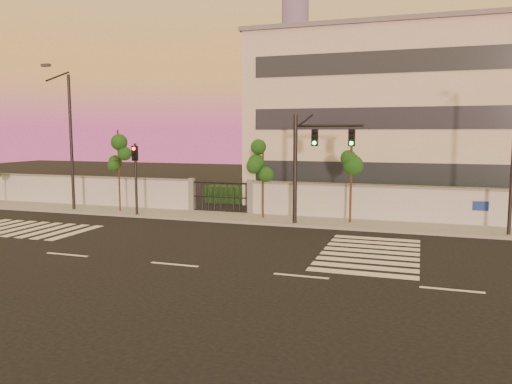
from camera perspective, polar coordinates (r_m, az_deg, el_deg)
ground at (r=19.71m, az=-9.29°, el=-8.19°), size 120.00×120.00×0.00m
sidewalk at (r=29.19m, az=0.30°, el=-3.09°), size 60.00×3.00×0.15m
perimeter_wall at (r=30.42m, az=1.36°, el=-0.79°), size 60.00×0.36×2.20m
hedge_row at (r=32.79m, az=4.54°, el=-0.71°), size 41.00×4.25×1.80m
institutional_building at (r=38.85m, az=18.66°, el=8.00°), size 24.40×12.40×12.25m
distant_skyscraper at (r=311.17m, az=4.48°, el=17.23°), size 16.00×16.00×118.00m
road_markings at (r=23.66m, az=-8.47°, el=-5.64°), size 57.00×7.62×0.02m
street_tree_c at (r=32.47m, az=-15.42°, el=4.40°), size 1.36×1.08×5.27m
street_tree_d at (r=28.81m, az=0.85°, el=3.26°), size 1.37×1.09×4.50m
street_tree_e at (r=27.76m, az=10.90°, el=4.04°), size 1.59×1.27×5.17m
traffic_signal_main at (r=26.96m, az=6.07°, el=4.07°), size 3.79×0.92×6.04m
traffic_signal_secondary at (r=30.86m, az=-13.60°, el=2.40°), size 0.35×0.34×4.45m
streetlight_west at (r=34.07m, az=-20.60°, el=6.12°), size 0.55×2.20×9.15m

